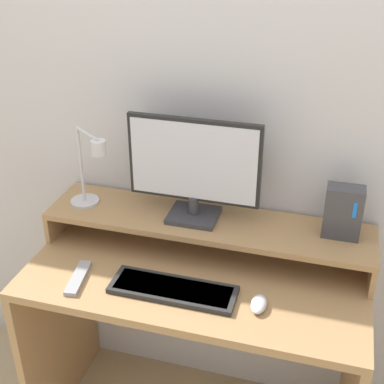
# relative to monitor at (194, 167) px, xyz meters

# --- Properties ---
(wall_back) EXTENTS (6.00, 0.05, 2.50)m
(wall_back) POSITION_rel_monitor_xyz_m (0.05, 0.16, 0.15)
(wall_back) COLOR silver
(wall_back) RESTS_ON ground_plane
(desk) EXTENTS (1.17, 0.56, 0.78)m
(desk) POSITION_rel_monitor_xyz_m (0.05, -0.16, -0.56)
(desk) COLOR #A87F51
(desk) RESTS_ON ground_plane
(monitor_shelf) EXTENTS (1.17, 0.26, 0.13)m
(monitor_shelf) POSITION_rel_monitor_xyz_m (0.05, -0.00, -0.22)
(monitor_shelf) COLOR #A87F51
(monitor_shelf) RESTS_ON desk
(monitor) EXTENTS (0.46, 0.15, 0.37)m
(monitor) POSITION_rel_monitor_xyz_m (0.00, 0.00, 0.00)
(monitor) COLOR #38383D
(monitor) RESTS_ON monitor_shelf
(desk_lamp) EXTENTS (0.20, 0.16, 0.31)m
(desk_lamp) POSITION_rel_monitor_xyz_m (-0.37, -0.05, -0.05)
(desk_lamp) COLOR silver
(desk_lamp) RESTS_ON monitor_shelf
(router_dock) EXTENTS (0.12, 0.07, 0.18)m
(router_dock) POSITION_rel_monitor_xyz_m (0.51, 0.02, -0.11)
(router_dock) COLOR #3D3D42
(router_dock) RESTS_ON monitor_shelf
(keyboard) EXTENTS (0.42, 0.14, 0.02)m
(keyboard) POSITION_rel_monitor_xyz_m (0.01, -0.27, -0.32)
(keyboard) COLOR #282828
(keyboard) RESTS_ON desk
(mouse) EXTENTS (0.05, 0.09, 0.03)m
(mouse) POSITION_rel_monitor_xyz_m (0.29, -0.27, -0.31)
(mouse) COLOR silver
(mouse) RESTS_ON desk
(remote_control) EXTENTS (0.07, 0.18, 0.02)m
(remote_control) POSITION_rel_monitor_xyz_m (-0.32, -0.30, -0.32)
(remote_control) COLOR #99999E
(remote_control) RESTS_ON desk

